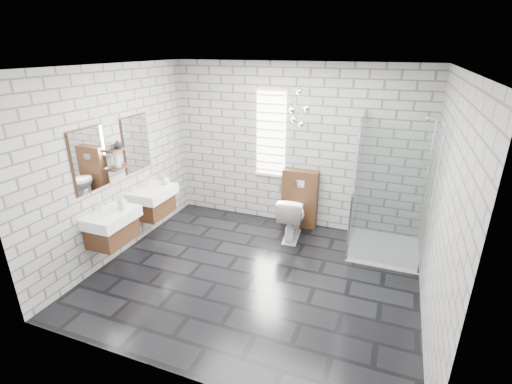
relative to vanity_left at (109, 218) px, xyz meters
The scene contains 20 objects.
floor 2.12m from the vanity_left, 14.68° to the left, with size 4.20×3.60×0.02m, color black.
ceiling 2.78m from the vanity_left, 14.68° to the left, with size 4.20×3.60×0.02m, color white.
wall_back 3.05m from the vanity_left, 50.45° to the left, with size 4.20×0.02×2.70m, color #A5A5A0.
wall_front 2.39m from the vanity_left, 34.49° to the right, with size 4.20×0.02×2.70m, color #A5A5A0.
wall_left 0.80m from the vanity_left, 112.09° to the left, with size 0.02×3.60×2.70m, color #A5A5A0.
wall_right 4.09m from the vanity_left, ahead, with size 0.02×3.60×2.70m, color #A5A5A0.
vanity_left is the anchor object (origin of this frame).
vanity_right 0.94m from the vanity_left, 90.00° to the left, with size 0.47×0.70×1.57m.
shelf_lower 0.73m from the vanity_left, 105.27° to the left, with size 0.14×0.30×0.03m, color #4A2B17.
shelf_upper 0.95m from the vanity_left, 105.27° to the left, with size 0.14×0.30×0.03m, color #4A2B17.
window 2.85m from the vanity_left, 56.55° to the left, with size 0.56×0.05×1.48m.
cistern_panel 3.03m from the vanity_left, 46.71° to the left, with size 0.60×0.20×1.00m, color #4A2B17.
flush_plate 2.95m from the vanity_left, 45.31° to the left, with size 0.18×0.01×0.12m, color silver.
shower_enclosure 3.81m from the vanity_left, 26.28° to the left, with size 1.00×1.00×2.03m.
pendant_cluster 3.07m from the vanity_left, 41.80° to the left, with size 0.28×0.23×0.91m.
toilet 2.72m from the vanity_left, 39.76° to the left, with size 0.40×0.71×0.72m, color white.
soap_bottle_a 0.27m from the vanity_left, 44.13° to the left, with size 0.09×0.10×0.21m, color #B2B2B2.
soap_bottle_b 1.21m from the vanity_left, 84.78° to the left, with size 0.12×0.12×0.16m, color #B2B2B2.
soap_bottle_c 0.82m from the vanity_left, 104.88° to the left, with size 0.09×0.09×0.23m, color #B2B2B2.
vase 1.02m from the vanity_left, 103.33° to the left, with size 0.11×0.11×0.12m, color #B2B2B2.
Camera 1 is at (1.55, -4.00, 2.92)m, focal length 26.00 mm.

